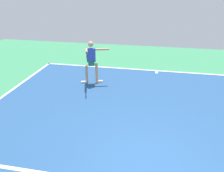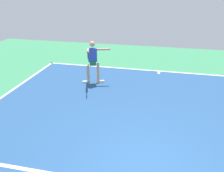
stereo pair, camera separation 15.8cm
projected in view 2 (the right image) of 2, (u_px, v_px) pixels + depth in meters
The scene contains 5 objects.
ground_plane at pixel (146, 167), 5.34m from camera, with size 21.69×21.69×0.00m, color #388456.
court_surface at pixel (146, 167), 5.34m from camera, with size 10.76×12.79×0.00m, color navy.
court_line_baseline_near at pixel (159, 71), 11.01m from camera, with size 10.76×0.10×0.01m, color white.
court_line_centre_mark at pixel (159, 72), 10.83m from camera, with size 0.10×0.30×0.01m, color white.
tennis_player at pixel (93, 60), 9.37m from camera, with size 1.10×1.28×1.71m.
Camera 2 is at (-0.19, 4.24, 3.79)m, focal length 38.53 mm.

